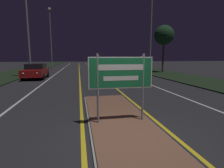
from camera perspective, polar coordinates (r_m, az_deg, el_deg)
name	(u,v)px	position (r m, az deg, el deg)	size (l,w,h in m)	color
ground_plane	(128,135)	(5.10, 5.11, -16.21)	(160.00, 160.00, 0.00)	#232326
median_island	(121,123)	(5.83, 2.82, -12.46)	(2.08, 7.70, 0.10)	#999993
verge_left	(14,74)	(25.87, -29.28, 3.00)	(5.00, 100.00, 0.08)	black
verge_right	(152,71)	(26.80, 13.04, 4.06)	(5.00, 100.00, 0.08)	black
centre_line_yellow_left	(79,70)	(29.52, -10.66, 4.48)	(0.12, 70.00, 0.01)	gold
centre_line_yellow_right	(94,70)	(29.63, -5.88, 4.60)	(0.12, 70.00, 0.01)	gold
lane_line_white_left	(61,70)	(29.66, -16.42, 4.29)	(0.12, 70.00, 0.01)	silver
lane_line_white_right	(111,70)	(30.02, -0.21, 4.70)	(0.12, 70.00, 0.01)	silver
edge_line_white_left	(41,71)	(30.10, -22.12, 4.07)	(0.10, 70.00, 0.01)	silver
edge_line_white_right	(128,69)	(30.71, 5.32, 4.76)	(0.10, 70.00, 0.01)	silver
highway_sign	(121,75)	(5.45, 2.96, 2.84)	(2.03, 0.07, 2.16)	gray
streetlight_left_near	(26,9)	(20.16, -26.16, 21.10)	(0.58, 0.58, 10.09)	gray
streetlight_left_far	(50,31)	(35.40, -19.45, 15.89)	(0.51, 0.51, 10.98)	gray
streetlight_right_near	(152,7)	(19.77, 12.80, 23.39)	(0.60, 0.60, 10.75)	gray
car_receding_0	(127,73)	(15.15, 4.82, 3.55)	(2.04, 4.18, 1.44)	#4C514C
car_receding_1	(131,67)	(25.20, 6.14, 5.69)	(1.90, 4.06, 1.53)	black
car_receding_2	(119,65)	(32.61, 2.16, 6.33)	(1.91, 4.13, 1.39)	silver
car_receding_3	(95,63)	(42.16, -5.64, 6.84)	(1.98, 4.16, 1.38)	maroon
car_approaching_0	(36,71)	(19.10, -23.61, 3.93)	(2.03, 4.24, 1.48)	maroon
warning_sign	(142,61)	(29.82, 9.81, 7.38)	(0.60, 0.06, 2.32)	gray
roadside_palm_right	(164,35)	(25.27, 16.63, 14.98)	(2.61, 2.61, 6.29)	#4C3823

